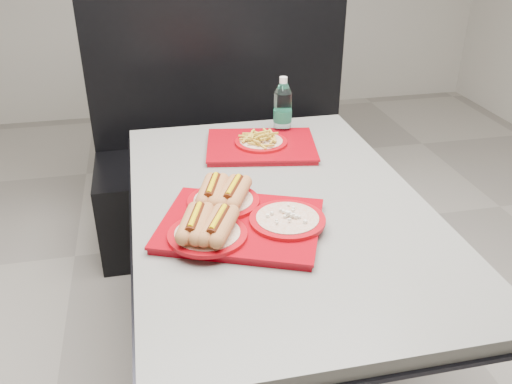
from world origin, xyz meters
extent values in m
plane|color=gray|center=(0.00, 0.00, 0.00)|extent=(6.00, 6.00, 0.00)
cylinder|color=black|center=(0.00, 0.00, 0.03)|extent=(0.52, 0.52, 0.05)
cylinder|color=black|center=(0.00, 0.00, 0.38)|extent=(0.11, 0.11, 0.66)
cube|color=black|center=(0.00, 0.00, 0.70)|extent=(0.92, 1.42, 0.01)
cube|color=gray|center=(0.00, 0.00, 0.73)|extent=(0.90, 1.40, 0.04)
cube|color=black|center=(0.00, 1.02, 0.23)|extent=(1.30, 0.55, 0.45)
cube|color=black|center=(0.00, 1.26, 0.80)|extent=(1.30, 0.10, 1.10)
cube|color=maroon|center=(-0.15, -0.14, 0.76)|extent=(0.53, 0.48, 0.02)
cube|color=maroon|center=(-0.15, -0.14, 0.77)|extent=(0.54, 0.49, 0.01)
cylinder|color=#9B050D|center=(-0.25, -0.20, 0.78)|extent=(0.22, 0.22, 0.01)
cylinder|color=beige|center=(-0.25, -0.20, 0.79)|extent=(0.18, 0.18, 0.00)
cylinder|color=#9B050D|center=(-0.18, -0.02, 0.78)|extent=(0.22, 0.22, 0.01)
cylinder|color=beige|center=(-0.18, -0.02, 0.79)|extent=(0.18, 0.18, 0.00)
cylinder|color=#9B050D|center=(-0.02, -0.17, 0.78)|extent=(0.22, 0.22, 0.01)
cylinder|color=beige|center=(-0.02, -0.17, 0.79)|extent=(0.18, 0.18, 0.00)
cube|color=maroon|center=(0.03, 0.40, 0.76)|extent=(0.44, 0.37, 0.02)
cube|color=maroon|center=(0.03, 0.40, 0.77)|extent=(0.45, 0.38, 0.01)
cylinder|color=#9B050D|center=(0.03, 0.40, 0.78)|extent=(0.20, 0.20, 0.01)
cylinder|color=beige|center=(0.03, 0.40, 0.78)|extent=(0.16, 0.16, 0.00)
cylinder|color=silver|center=(0.15, 0.54, 0.84)|extent=(0.07, 0.07, 0.17)
cylinder|color=#175C41|center=(0.15, 0.54, 0.83)|extent=(0.07, 0.07, 0.05)
cone|color=silver|center=(0.15, 0.54, 0.94)|extent=(0.07, 0.07, 0.04)
cylinder|color=silver|center=(0.15, 0.54, 0.97)|extent=(0.03, 0.03, 0.02)
camera|label=1|loc=(-0.38, -1.43, 1.57)|focal=38.00mm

